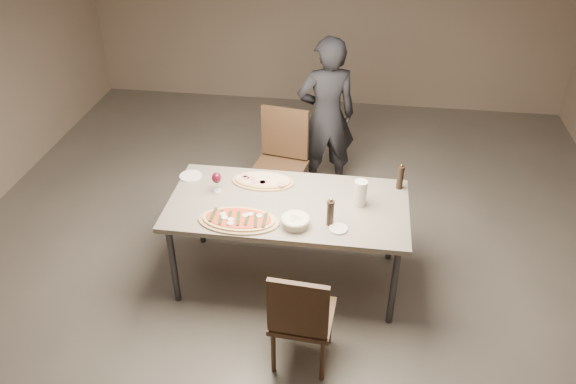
# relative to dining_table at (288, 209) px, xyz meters

# --- Properties ---
(room) EXTENTS (7.00, 7.00, 7.00)m
(room) POSITION_rel_dining_table_xyz_m (0.00, 0.00, 0.71)
(room) COLOR #645D56
(room) RESTS_ON ground
(dining_table) EXTENTS (1.80, 0.90, 0.75)m
(dining_table) POSITION_rel_dining_table_xyz_m (0.00, 0.00, 0.00)
(dining_table) COLOR gray
(dining_table) RESTS_ON ground
(zucchini_pizza) EXTENTS (0.59, 0.33, 0.05)m
(zucchini_pizza) POSITION_rel_dining_table_xyz_m (-0.32, -0.28, 0.07)
(zucchini_pizza) COLOR tan
(zucchini_pizza) RESTS_ON dining_table
(ham_pizza) EXTENTS (0.50, 0.27, 0.04)m
(ham_pizza) POSITION_rel_dining_table_xyz_m (-0.24, 0.26, 0.07)
(ham_pizza) COLOR tan
(ham_pizza) RESTS_ON dining_table
(bread_basket) EXTENTS (0.21, 0.21, 0.07)m
(bread_basket) POSITION_rel_dining_table_xyz_m (0.09, -0.27, 0.10)
(bread_basket) COLOR beige
(bread_basket) RESTS_ON dining_table
(oil_dish) EXTENTS (0.13, 0.13, 0.02)m
(oil_dish) POSITION_rel_dining_table_xyz_m (0.40, -0.27, 0.06)
(oil_dish) COLOR white
(oil_dish) RESTS_ON dining_table
(pepper_mill_left) EXTENTS (0.06, 0.06, 0.22)m
(pepper_mill_left) POSITION_rel_dining_table_xyz_m (0.33, -0.22, 0.16)
(pepper_mill_left) COLOR black
(pepper_mill_left) RESTS_ON dining_table
(pepper_mill_right) EXTENTS (0.06, 0.06, 0.22)m
(pepper_mill_right) POSITION_rel_dining_table_xyz_m (0.83, 0.33, 0.16)
(pepper_mill_right) COLOR black
(pepper_mill_right) RESTS_ON dining_table
(carafe) EXTENTS (0.10, 0.10, 0.20)m
(carafe) POSITION_rel_dining_table_xyz_m (0.53, 0.06, 0.16)
(carafe) COLOR silver
(carafe) RESTS_ON dining_table
(wine_glass) EXTENTS (0.07, 0.07, 0.16)m
(wine_glass) POSITION_rel_dining_table_xyz_m (-0.56, 0.09, 0.17)
(wine_glass) COLOR silver
(wine_glass) RESTS_ON dining_table
(side_plate) EXTENTS (0.18, 0.18, 0.01)m
(side_plate) POSITION_rel_dining_table_xyz_m (-0.83, 0.26, 0.06)
(side_plate) COLOR white
(side_plate) RESTS_ON dining_table
(chair_near) EXTENTS (0.43, 0.43, 0.86)m
(chair_near) POSITION_rel_dining_table_xyz_m (0.21, -0.87, -0.21)
(chair_near) COLOR #422C1C
(chair_near) RESTS_ON ground
(chair_far) EXTENTS (0.54, 0.54, 0.99)m
(chair_far) POSITION_rel_dining_table_xyz_m (-0.21, 1.01, -0.14)
(chair_far) COLOR #422C1C
(chair_far) RESTS_ON ground
(diner) EXTENTS (0.66, 0.53, 1.57)m
(diner) POSITION_rel_dining_table_xyz_m (0.17, 1.43, 0.09)
(diner) COLOR black
(diner) RESTS_ON ground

